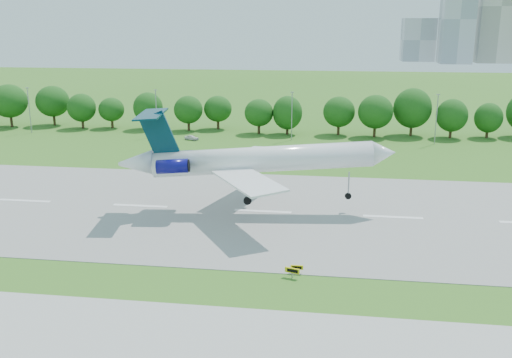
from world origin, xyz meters
name	(u,v)px	position (x,y,z in m)	size (l,w,h in m)	color
ground	(414,291)	(0.00, 0.00, 0.00)	(600.00, 600.00, 0.00)	#31661B
runway	(393,217)	(0.00, 25.00, 0.04)	(400.00, 45.00, 0.08)	gray
tree_line	(371,112)	(0.00, 92.00, 6.19)	(288.40, 8.40, 10.40)	#382314
light_poles	(363,117)	(-2.50, 82.00, 6.34)	(175.90, 0.25, 12.19)	gray
skyline	(490,20)	(100.16, 390.61, 30.46)	(127.00, 52.00, 80.00)	#B2B2B7
airliner	(249,159)	(-22.20, 24.72, 8.51)	(42.76, 30.86, 14.04)	white
taxi_sign_left	(292,271)	(-13.57, 1.59, 0.92)	(1.76, 0.70, 1.25)	gray
taxi_sign_centre	(297,268)	(-13.12, 2.85, 0.78)	(1.51, 0.23, 1.06)	gray
service_vehicle_a	(160,138)	(-52.65, 76.37, 0.67)	(1.41, 4.04, 1.33)	white
service_vehicle_b	(192,138)	(-45.04, 78.77, 0.64)	(1.50, 3.74, 1.27)	silver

